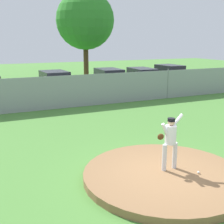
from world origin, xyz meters
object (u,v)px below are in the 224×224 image
at_px(pitcher_youth, 170,138).
at_px(parked_car_navy, 142,79).
at_px(parked_car_white, 55,84).
at_px(parked_car_champagne, 169,76).
at_px(parked_car_slate, 109,81).
at_px(baseball, 198,172).

xyz_separation_m(pitcher_youth, parked_car_navy, (7.30, 13.95, -0.34)).
bearing_deg(parked_car_white, parked_car_champagne, 2.63).
bearing_deg(parked_car_slate, pitcher_youth, -107.56).
xyz_separation_m(parked_car_white, parked_car_slate, (4.19, -0.06, -0.00)).
xyz_separation_m(baseball, parked_car_white, (-0.31, 14.77, 0.58)).
relative_size(parked_car_slate, parked_car_champagne, 1.03).
bearing_deg(parked_car_champagne, pitcher_youth, -125.47).
distance_m(parked_car_navy, parked_car_champagne, 3.21).
bearing_deg(pitcher_youth, parked_car_champagne, 54.53).
bearing_deg(pitcher_youth, parked_car_white, 88.91).
xyz_separation_m(parked_car_white, parked_car_navy, (7.03, -0.22, -0.01)).
distance_m(pitcher_youth, parked_car_navy, 15.74).
distance_m(pitcher_youth, parked_car_slate, 14.80).
bearing_deg(baseball, pitcher_youth, 133.90).
height_order(pitcher_youth, baseball, pitcher_youth).
distance_m(baseball, parked_car_white, 14.79).
height_order(parked_car_slate, parked_car_champagne, parked_car_champagne).
bearing_deg(parked_car_champagne, baseball, -122.88).
relative_size(parked_car_white, parked_car_slate, 0.97).
bearing_deg(baseball, parked_car_champagne, 57.12).
xyz_separation_m(pitcher_youth, parked_car_champagne, (10.43, 14.64, -0.31)).
height_order(parked_car_navy, parked_car_champagne, parked_car_champagne).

